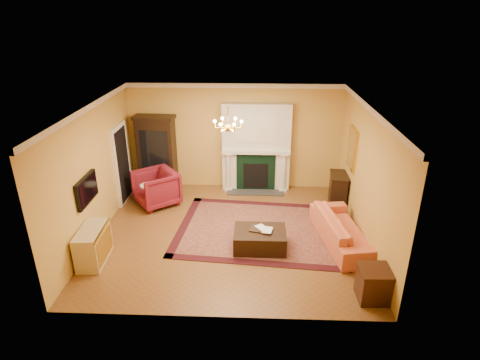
# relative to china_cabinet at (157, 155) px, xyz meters

# --- Properties ---
(floor) EXTENTS (6.00, 5.50, 0.02)m
(floor) POSITION_rel_china_cabinet_xyz_m (2.20, -2.49, -1.04)
(floor) COLOR brown
(floor) RESTS_ON ground
(ceiling) EXTENTS (6.00, 5.50, 0.02)m
(ceiling) POSITION_rel_china_cabinet_xyz_m (2.20, -2.49, 1.98)
(ceiling) COLOR white
(ceiling) RESTS_ON wall_back
(wall_back) EXTENTS (6.00, 0.02, 3.00)m
(wall_back) POSITION_rel_china_cabinet_xyz_m (2.20, 0.27, 0.47)
(wall_back) COLOR gold
(wall_back) RESTS_ON floor
(wall_front) EXTENTS (6.00, 0.02, 3.00)m
(wall_front) POSITION_rel_china_cabinet_xyz_m (2.20, -5.25, 0.47)
(wall_front) COLOR gold
(wall_front) RESTS_ON floor
(wall_left) EXTENTS (0.02, 5.50, 3.00)m
(wall_left) POSITION_rel_china_cabinet_xyz_m (-0.81, -2.49, 0.47)
(wall_left) COLOR gold
(wall_left) RESTS_ON floor
(wall_right) EXTENTS (0.02, 5.50, 3.00)m
(wall_right) POSITION_rel_china_cabinet_xyz_m (5.21, -2.49, 0.47)
(wall_right) COLOR gold
(wall_right) RESTS_ON floor
(fireplace) EXTENTS (1.90, 0.70, 2.50)m
(fireplace) POSITION_rel_china_cabinet_xyz_m (2.80, 0.08, 0.16)
(fireplace) COLOR silver
(fireplace) RESTS_ON wall_back
(crown_molding) EXTENTS (6.00, 5.50, 0.12)m
(crown_molding) POSITION_rel_china_cabinet_xyz_m (2.20, -1.53, 1.91)
(crown_molding) COLOR silver
(crown_molding) RESTS_ON ceiling
(doorway) EXTENTS (0.08, 1.05, 2.10)m
(doorway) POSITION_rel_china_cabinet_xyz_m (-0.75, -0.79, 0.02)
(doorway) COLOR silver
(doorway) RESTS_ON wall_left
(tv_panel) EXTENTS (0.09, 0.95, 0.58)m
(tv_panel) POSITION_rel_china_cabinet_xyz_m (-0.75, -3.09, 0.32)
(tv_panel) COLOR black
(tv_panel) RESTS_ON wall_left
(gilt_mirror) EXTENTS (0.06, 0.76, 1.05)m
(gilt_mirror) POSITION_rel_china_cabinet_xyz_m (5.17, -1.09, 0.62)
(gilt_mirror) COLOR gold
(gilt_mirror) RESTS_ON wall_right
(chandelier) EXTENTS (0.63, 0.55, 0.53)m
(chandelier) POSITION_rel_china_cabinet_xyz_m (2.20, -2.49, 1.58)
(chandelier) COLOR gold
(chandelier) RESTS_ON ceiling
(oriental_rug) EXTENTS (4.14, 3.26, 0.02)m
(oriental_rug) POSITION_rel_china_cabinet_xyz_m (2.93, -2.29, -1.02)
(oriental_rug) COLOR #430E18
(oriental_rug) RESTS_ON floor
(china_cabinet) EXTENTS (1.07, 0.57, 2.06)m
(china_cabinet) POSITION_rel_china_cabinet_xyz_m (0.00, 0.00, 0.00)
(china_cabinet) COLOR black
(china_cabinet) RESTS_ON floor
(wingback_armchair) EXTENTS (1.35, 1.37, 1.03)m
(wingback_armchair) POSITION_rel_china_cabinet_xyz_m (0.17, -1.04, -0.51)
(wingback_armchair) COLOR maroon
(wingback_armchair) RESTS_ON floor
(pedestal_table) EXTENTS (0.39, 0.39, 0.70)m
(pedestal_table) POSITION_rel_china_cabinet_xyz_m (0.05, -1.36, -0.62)
(pedestal_table) COLOR black
(pedestal_table) RESTS_ON floor
(commode) EXTENTS (0.52, 1.02, 0.74)m
(commode) POSITION_rel_china_cabinet_xyz_m (-0.53, -3.68, -0.66)
(commode) COLOR beige
(commode) RESTS_ON floor
(coral_sofa) EXTENTS (1.02, 2.32, 0.88)m
(coral_sofa) POSITION_rel_china_cabinet_xyz_m (4.76, -2.77, -0.59)
(coral_sofa) COLOR #C8583F
(coral_sofa) RESTS_ON floor
(end_table) EXTENTS (0.53, 0.53, 0.60)m
(end_table) POSITION_rel_china_cabinet_xyz_m (4.92, -4.65, -0.73)
(end_table) COLOR #34180E
(end_table) RESTS_ON floor
(console_table) EXTENTS (0.51, 0.79, 0.83)m
(console_table) POSITION_rel_china_cabinet_xyz_m (4.98, -0.86, -0.62)
(console_table) COLOR black
(console_table) RESTS_ON floor
(leather_ottoman) EXTENTS (1.12, 0.82, 0.42)m
(leather_ottoman) POSITION_rel_china_cabinet_xyz_m (2.90, -3.07, -0.80)
(leather_ottoman) COLOR black
(leather_ottoman) RESTS_ON oriental_rug
(ottoman_tray) EXTENTS (0.48, 0.42, 0.03)m
(ottoman_tray) POSITION_rel_china_cabinet_xyz_m (2.90, -3.02, -0.58)
(ottoman_tray) COLOR black
(ottoman_tray) RESTS_ON leather_ottoman
(book_a) EXTENTS (0.17, 0.13, 0.26)m
(book_a) POSITION_rel_china_cabinet_xyz_m (2.85, -3.06, -0.44)
(book_a) COLOR gray
(book_a) RESTS_ON ottoman_tray
(book_b) EXTENTS (0.21, 0.06, 0.28)m
(book_b) POSITION_rel_china_cabinet_xyz_m (2.96, -3.09, -0.43)
(book_b) COLOR gray
(book_b) RESTS_ON ottoman_tray
(topiary_left) EXTENTS (0.15, 0.15, 0.40)m
(topiary_left) POSITION_rel_china_cabinet_xyz_m (2.00, 0.04, 0.42)
(topiary_left) COLOR gray
(topiary_left) RESTS_ON fireplace
(topiary_right) EXTENTS (0.17, 0.17, 0.46)m
(topiary_right) POSITION_rel_china_cabinet_xyz_m (3.34, 0.04, 0.45)
(topiary_right) COLOR gray
(topiary_right) RESTS_ON fireplace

